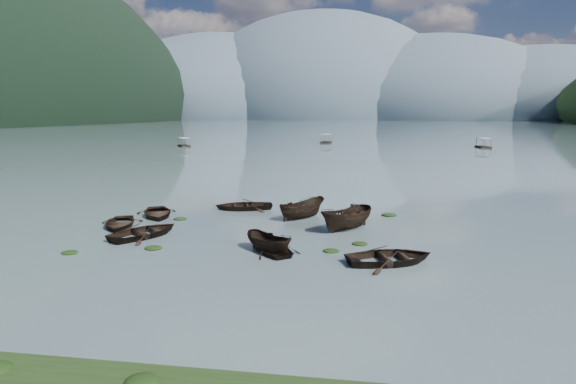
# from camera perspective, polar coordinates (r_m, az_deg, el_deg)

# --- Properties ---
(ground_plane) EXTENTS (2400.00, 2400.00, 0.00)m
(ground_plane) POSITION_cam_1_polar(r_m,az_deg,el_deg) (25.59, -3.91, -8.96)
(ground_plane) COLOR slate
(haze_mtn_a) EXTENTS (520.00, 520.00, 280.00)m
(haze_mtn_a) POSITION_cam_1_polar(r_m,az_deg,el_deg) (961.02, -7.86, 9.19)
(haze_mtn_a) COLOR #475666
(haze_mtn_a) RESTS_ON ground
(haze_mtn_b) EXTENTS (520.00, 520.00, 340.00)m
(haze_mtn_b) POSITION_cam_1_polar(r_m,az_deg,el_deg) (926.01, 4.28, 9.23)
(haze_mtn_b) COLOR #475666
(haze_mtn_b) RESTS_ON ground
(haze_mtn_c) EXTENTS (520.00, 520.00, 260.00)m
(haze_mtn_c) POSITION_cam_1_polar(r_m,az_deg,el_deg) (933.50, 16.77, 8.85)
(haze_mtn_c) COLOR #475666
(haze_mtn_c) RESTS_ON ground
(haze_mtn_d) EXTENTS (520.00, 520.00, 220.00)m
(haze_mtn_d) POSITION_cam_1_polar(r_m,az_deg,el_deg) (975.89, 27.38, 8.21)
(haze_mtn_d) COLOR #475666
(haze_mtn_d) RESTS_ON ground
(rowboat_0) EXTENTS (4.43, 5.21, 0.91)m
(rowboat_0) POSITION_cam_1_polar(r_m,az_deg,el_deg) (35.74, -20.61, -4.14)
(rowboat_0) COLOR black
(rowboat_0) RESTS_ON ground
(rowboat_1) EXTENTS (5.67, 6.12, 1.03)m
(rowboat_1) POSITION_cam_1_polar(r_m,az_deg,el_deg) (32.39, -17.70, -5.38)
(rowboat_1) COLOR black
(rowboat_1) RESTS_ON ground
(rowboat_2) EXTENTS (3.80, 3.51, 1.46)m
(rowboat_2) POSITION_cam_1_polar(r_m,az_deg,el_deg) (27.41, -2.38, -7.66)
(rowboat_2) COLOR black
(rowboat_2) RESTS_ON ground
(rowboat_3) EXTENTS (4.57, 4.85, 0.82)m
(rowboat_3) POSITION_cam_1_polar(r_m,az_deg,el_deg) (27.67, -2.14, -7.49)
(rowboat_3) COLOR black
(rowboat_3) RESTS_ON ground
(rowboat_4) EXTENTS (5.95, 5.11, 1.04)m
(rowboat_4) POSITION_cam_1_polar(r_m,az_deg,el_deg) (26.19, 12.84, -8.74)
(rowboat_4) COLOR black
(rowboat_4) RESTS_ON ground
(rowboat_5) EXTENTS (4.68, 5.08, 1.95)m
(rowboat_5) POSITION_cam_1_polar(r_m,az_deg,el_deg) (32.88, 7.46, -4.77)
(rowboat_5) COLOR black
(rowboat_5) RESTS_ON ground
(rowboat_6) EXTENTS (5.09, 5.66, 0.96)m
(rowboat_6) POSITION_cam_1_polar(r_m,az_deg,el_deg) (38.34, -16.26, -2.99)
(rowboat_6) COLOR black
(rowboat_6) RESTS_ON ground
(rowboat_7) EXTENTS (5.77, 4.77, 1.04)m
(rowboat_7) POSITION_cam_1_polar(r_m,az_deg,el_deg) (39.81, -5.63, -2.17)
(rowboat_7) COLOR black
(rowboat_7) RESTS_ON ground
(rowboat_8) EXTENTS (4.31, 4.60, 1.77)m
(rowboat_8) POSITION_cam_1_polar(r_m,az_deg,el_deg) (36.21, 1.81, -3.33)
(rowboat_8) COLOR black
(rowboat_8) RESTS_ON ground
(weed_clump_0) EXTENTS (1.02, 0.84, 0.22)m
(weed_clump_0) POSITION_cam_1_polar(r_m,az_deg,el_deg) (30.19, -25.98, -7.02)
(weed_clump_0) COLOR black
(weed_clump_0) RESTS_ON ground
(weed_clump_1) EXTENTS (1.11, 0.89, 0.24)m
(weed_clump_1) POSITION_cam_1_polar(r_m,az_deg,el_deg) (29.26, -16.72, -6.94)
(weed_clump_1) COLOR black
(weed_clump_1) RESTS_ON ground
(weed_clump_2) EXTENTS (1.18, 0.94, 0.26)m
(weed_clump_2) POSITION_cam_1_polar(r_m,az_deg,el_deg) (25.37, 9.22, -9.23)
(weed_clump_2) COLOR black
(weed_clump_2) RESTS_ON ground
(weed_clump_3) EXTENTS (1.01, 0.85, 0.22)m
(weed_clump_3) POSITION_cam_1_polar(r_m,az_deg,el_deg) (29.33, 9.12, -6.61)
(weed_clump_3) COLOR black
(weed_clump_3) RESTS_ON ground
(weed_clump_4) EXTENTS (1.04, 0.83, 0.22)m
(weed_clump_4) POSITION_cam_1_polar(r_m,az_deg,el_deg) (27.65, 5.51, -7.54)
(weed_clump_4) COLOR black
(weed_clump_4) RESTS_ON ground
(weed_clump_5) EXTENTS (1.10, 0.89, 0.23)m
(weed_clump_5) POSITION_cam_1_polar(r_m,az_deg,el_deg) (36.71, -13.55, -3.43)
(weed_clump_5) COLOR black
(weed_clump_5) RESTS_ON ground
(weed_clump_6) EXTENTS (0.92, 0.77, 0.19)m
(weed_clump_6) POSITION_cam_1_polar(r_m,az_deg,el_deg) (31.27, -3.28, -5.46)
(weed_clump_6) COLOR black
(weed_clump_6) RESTS_ON ground
(weed_clump_7) EXTENTS (1.24, 0.99, 0.27)m
(weed_clump_7) POSITION_cam_1_polar(r_m,az_deg,el_deg) (37.95, 12.71, -2.96)
(weed_clump_7) COLOR black
(weed_clump_7) RESTS_ON ground
(pontoon_left) EXTENTS (5.07, 6.06, 2.18)m
(pontoon_left) POSITION_cam_1_polar(r_m,az_deg,el_deg) (122.16, -13.03, 5.67)
(pontoon_left) COLOR black
(pontoon_left) RESTS_ON ground
(pontoon_centre) EXTENTS (3.34, 6.67, 2.46)m
(pontoon_centre) POSITION_cam_1_polar(r_m,az_deg,el_deg) (134.33, 4.86, 6.23)
(pontoon_centre) COLOR black
(pontoon_centre) RESTS_ON ground
(pontoon_right) EXTENTS (2.62, 6.18, 2.36)m
(pontoon_right) POSITION_cam_1_polar(r_m,az_deg,el_deg) (124.63, 23.54, 5.18)
(pontoon_right) COLOR black
(pontoon_right) RESTS_ON ground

